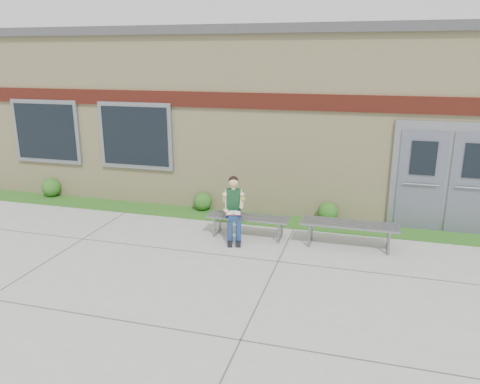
% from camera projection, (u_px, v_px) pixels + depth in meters
% --- Properties ---
extents(ground, '(80.00, 80.00, 0.00)m').
position_uv_depth(ground, '(216.00, 267.00, 8.17)').
color(ground, '#9E9E99').
rests_on(ground, ground).
extents(grass_strip, '(16.00, 0.80, 0.02)m').
position_uv_depth(grass_strip, '(253.00, 218.00, 10.57)').
color(grass_strip, '#165519').
rests_on(grass_strip, ground).
extents(school_building, '(16.20, 6.22, 4.20)m').
position_uv_depth(school_building, '(283.00, 109.00, 13.11)').
color(school_building, beige).
rests_on(school_building, ground).
extents(bench_left, '(1.66, 0.48, 0.43)m').
position_uv_depth(bench_left, '(248.00, 221.00, 9.47)').
color(bench_left, slate).
rests_on(bench_left, ground).
extents(bench_right, '(1.84, 0.52, 0.48)m').
position_uv_depth(bench_right, '(349.00, 229.00, 8.94)').
color(bench_right, slate).
rests_on(bench_right, ground).
extents(girl, '(0.52, 0.79, 1.26)m').
position_uv_depth(girl, '(234.00, 207.00, 9.27)').
color(girl, navy).
rests_on(girl, ground).
extents(shrub_west, '(0.47, 0.47, 0.47)m').
position_uv_depth(shrub_west, '(51.00, 187.00, 12.15)').
color(shrub_west, '#165519').
rests_on(shrub_west, grass_strip).
extents(shrub_mid, '(0.43, 0.43, 0.43)m').
position_uv_depth(shrub_mid, '(203.00, 201.00, 11.07)').
color(shrub_mid, '#165519').
rests_on(shrub_mid, grass_strip).
extents(shrub_east, '(0.44, 0.44, 0.44)m').
position_uv_depth(shrub_east, '(328.00, 212.00, 10.31)').
color(shrub_east, '#165519').
rests_on(shrub_east, grass_strip).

